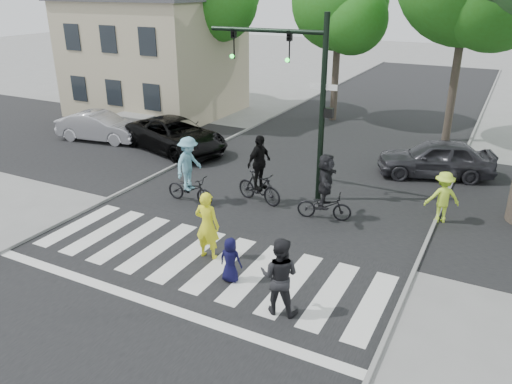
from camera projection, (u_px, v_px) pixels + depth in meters
ground at (182, 278)px, 12.36m from camera, size 120.00×120.00×0.00m
road_stem at (271, 205)px, 16.46m from camera, size 10.00×70.00×0.01m
road_cross at (305, 176)px, 18.92m from camera, size 70.00×10.00×0.01m
curb_left at (149, 179)px, 18.60m from camera, size 0.10×70.00×0.10m
curb_right at (429, 237)px, 14.29m from camera, size 0.10×70.00×0.10m
crosswalk at (197, 265)px, 12.90m from camera, size 10.00×3.85×0.01m
traffic_signal at (298, 81)px, 15.80m from camera, size 4.45×0.29×6.00m
bg_tree_2 at (343, 6)px, 24.52m from camera, size 5.04×4.80×8.40m
house at (154, 43)px, 27.27m from camera, size 8.40×8.10×8.82m
pedestrian_woman at (207, 225)px, 12.97m from camera, size 0.71×0.49×1.87m
pedestrian_child at (230, 260)px, 12.04m from camera, size 0.60×0.42×1.15m
pedestrian_adult at (279, 276)px, 10.76m from camera, size 0.98×0.81×1.81m
cyclist_left at (189, 175)px, 16.32m from camera, size 1.80×1.18×2.25m
cyclist_mid at (259, 176)px, 16.33m from camera, size 1.83×1.14×2.31m
cyclist_right at (325, 191)px, 15.14m from camera, size 1.76×1.63×2.11m
car_suv at (176, 135)px, 21.62m from camera, size 5.60×3.79×1.42m
car_silver at (100, 127)px, 23.11m from camera, size 4.21×2.05×1.33m
car_grey at (436, 158)px, 18.70m from camera, size 4.53×2.96×1.43m
bystander_hivis at (443, 197)px, 15.02m from camera, size 1.20×0.99×1.61m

